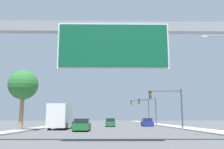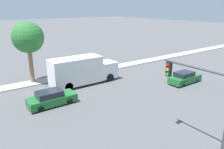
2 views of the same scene
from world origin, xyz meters
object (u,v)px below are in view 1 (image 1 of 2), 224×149
sign_gantry (113,42)px  traffic_light_far_intersection (143,107)px  truck_box_primary (61,117)px  car_far_right (110,123)px  traffic_light_near_intersection (170,101)px  car_mid_right (82,125)px  palm_tree_background (23,85)px  car_mid_center (147,122)px  traffic_light_mid_block (150,107)px

sign_gantry → traffic_light_far_intersection: bearing=80.2°
sign_gantry → truck_box_primary: (-7.00, 19.83, -4.79)m
car_far_right → traffic_light_near_intersection: 13.67m
car_mid_right → palm_tree_background: size_ratio=0.61×
sign_gantry → car_mid_right: bearing=103.5°
car_mid_center → sign_gantry: bearing=-102.3°
sign_gantry → truck_box_primary: 21.57m
car_far_right → car_mid_center: bearing=15.8°
traffic_light_near_intersection → palm_tree_background: 20.27m
car_mid_center → palm_tree_background: (-17.99, -17.20, 4.85)m
sign_gantry → car_mid_center: size_ratio=4.36×
car_mid_center → car_far_right: car_mid_center is taller
traffic_light_mid_block → sign_gantry: bearing=-102.5°
car_far_right → palm_tree_background: size_ratio=0.59×
truck_box_primary → traffic_light_mid_block: size_ratio=1.41×
car_mid_right → traffic_light_mid_block: traffic_light_mid_block is taller
traffic_light_far_intersection → palm_tree_background: palm_tree_background is taller
car_mid_center → traffic_light_far_intersection: 18.31m
car_mid_right → traffic_light_near_intersection: size_ratio=0.79×
traffic_light_near_intersection → palm_tree_background: bearing=-165.5°
truck_box_primary → traffic_light_near_intersection: bearing=1.0°
car_mid_center → traffic_light_far_intersection: traffic_light_far_intersection is taller
car_mid_right → traffic_light_mid_block: 28.56m
car_mid_center → traffic_light_mid_block: bearing=76.3°
traffic_light_near_intersection → traffic_light_mid_block: traffic_light_mid_block is taller
traffic_light_near_intersection → truck_box_primary: bearing=-179.0°
sign_gantry → palm_tree_background: 18.65m
car_mid_right → traffic_light_near_intersection: 13.65m
truck_box_primary → palm_tree_background: bearing=-129.7°
car_far_right → truck_box_primary: truck_box_primary is taller
car_far_right → traffic_light_near_intersection: traffic_light_near_intersection is taller
truck_box_primary → palm_tree_background: size_ratio=1.13×
sign_gantry → truck_box_primary: bearing=109.4°
sign_gantry → car_mid_right: (-3.50, 14.60, -5.81)m
traffic_light_far_intersection → truck_box_primary: bearing=-117.3°
car_far_right → truck_box_primary: size_ratio=0.52×
traffic_light_near_intersection → car_far_right: bearing=130.2°
palm_tree_background → car_far_right: bearing=54.2°
palm_tree_background → traffic_light_mid_block: bearing=51.6°
truck_box_primary → traffic_light_far_intersection: (15.65, 30.27, 2.63)m
traffic_light_mid_block → palm_tree_background: 32.04m
truck_box_primary → traffic_light_far_intersection: bearing=62.7°
sign_gantry → truck_box_primary: sign_gantry is taller
sign_gantry → traffic_light_mid_block: bearing=77.5°
car_far_right → truck_box_primary: 12.59m
traffic_light_near_intersection → traffic_light_far_intersection: traffic_light_far_intersection is taller
traffic_light_mid_block → traffic_light_far_intersection: size_ratio=0.94×
car_mid_right → traffic_light_mid_block: (12.41, 25.50, 3.35)m
car_mid_right → traffic_light_far_intersection: size_ratio=0.71×
truck_box_primary → traffic_light_near_intersection: (15.57, 0.27, 2.20)m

